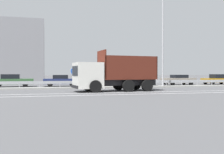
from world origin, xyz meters
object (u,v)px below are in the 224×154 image
at_px(parked_car_2, 12,80).
at_px(parked_car_3, 61,81).
at_px(parked_car_5, 138,80).
at_px(median_road_sign, 74,77).
at_px(parked_car_6, 178,80).
at_px(parked_car_4, 99,80).
at_px(parked_car_7, 217,79).
at_px(street_lamp_1, 163,36).
at_px(dump_truck, 105,77).

bearing_deg(parked_car_2, parked_car_3, 83.58).
xyz_separation_m(parked_car_2, parked_car_5, (15.64, -0.36, -0.00)).
xyz_separation_m(median_road_sign, parked_car_6, (14.77, 5.18, -0.50)).
height_order(parked_car_4, parked_car_5, parked_car_5).
bearing_deg(parked_car_7, street_lamp_1, 114.84).
bearing_deg(dump_truck, median_road_sign, 20.46).
relative_size(street_lamp_1, parked_car_5, 2.25).
bearing_deg(dump_truck, parked_car_7, -67.68).
bearing_deg(parked_car_7, parked_car_6, 90.61).
distance_m(dump_truck, parked_car_4, 9.73).
bearing_deg(parked_car_2, street_lamp_1, 69.29).
bearing_deg(parked_car_2, parked_car_5, 86.59).
bearing_deg(parked_car_2, parked_car_7, 87.55).
xyz_separation_m(parked_car_3, parked_car_7, (22.11, 0.26, 0.01)).
xyz_separation_m(parked_car_2, parked_car_3, (5.72, -0.43, -0.03)).
bearing_deg(parked_car_6, parked_car_3, 85.40).
xyz_separation_m(dump_truck, parked_car_6, (12.52, 9.77, -0.60)).
relative_size(median_road_sign, parked_car_7, 0.51).
distance_m(parked_car_4, parked_car_7, 17.48).
bearing_deg(median_road_sign, parked_car_3, 101.55).
height_order(dump_truck, street_lamp_1, street_lamp_1).
bearing_deg(median_road_sign, parked_car_4, 54.51).
relative_size(parked_car_5, parked_car_7, 1.08).
bearing_deg(parked_car_6, parked_car_5, 84.86).
xyz_separation_m(street_lamp_1, parked_car_3, (-11.05, 5.22, -5.05)).
distance_m(parked_car_2, parked_car_3, 5.73).
relative_size(dump_truck, median_road_sign, 3.43).
distance_m(median_road_sign, parked_car_3, 5.29).
height_order(parked_car_2, parked_car_7, parked_car_2).
bearing_deg(parked_car_6, parked_car_2, 84.22).
distance_m(parked_car_2, parked_car_5, 15.65).
height_order(parked_car_6, parked_car_7, parked_car_7).
height_order(median_road_sign, parked_car_6, median_road_sign).
xyz_separation_m(parked_car_2, parked_car_7, (27.83, -0.18, -0.02)).
distance_m(dump_truck, parked_car_5, 11.85).
relative_size(dump_truck, parked_car_6, 1.62).
relative_size(dump_truck, parked_car_2, 1.56).
bearing_deg(parked_car_6, dump_truck, 123.27).
bearing_deg(parked_car_7, parked_car_5, 89.38).
distance_m(street_lamp_1, parked_car_6, 8.71).
height_order(parked_car_3, parked_car_5, parked_car_5).
distance_m(parked_car_3, parked_car_4, 4.64).
bearing_deg(parked_car_5, parked_car_2, 91.00).
xyz_separation_m(dump_truck, parked_car_4, (1.34, 9.62, -0.59)).
distance_m(street_lamp_1, parked_car_7, 13.33).
height_order(dump_truck, parked_car_7, dump_truck).
relative_size(parked_car_3, parked_car_4, 1.09).
bearing_deg(parked_car_4, street_lamp_1, -124.69).
distance_m(median_road_sign, parked_car_5, 10.31).
height_order(street_lamp_1, parked_car_2, street_lamp_1).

